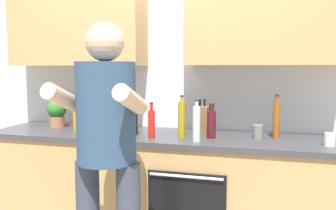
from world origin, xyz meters
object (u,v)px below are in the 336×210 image
bottle_hotsauce (152,123)px  cup_stoneware (258,132)px  bottle_oil (182,119)px  potted_herb (57,112)px  bottle_juice (76,118)px  grocery_bag_crisps (103,118)px  person_standing (106,143)px  cup_tea (106,128)px  bottle_soy (134,122)px  bottle_water (196,123)px  knife_block (202,120)px  cup_coffee (330,139)px  bottle_syrup (276,119)px  bottle_wine (212,123)px

bottle_hotsauce → cup_stoneware: bearing=13.7°
bottle_oil → potted_herb: bearing=171.3°
bottle_oil → bottle_hotsauce: 0.23m
bottle_juice → grocery_bag_crisps: size_ratio=1.51×
person_standing → cup_tea: person_standing is taller
bottle_oil → grocery_bag_crisps: bearing=165.6°
bottle_oil → bottle_soy: bottle_oil is taller
cup_tea → bottle_water: bearing=-7.3°
bottle_oil → knife_block: 0.24m
cup_coffee → knife_block: size_ratio=0.31×
cup_coffee → knife_block: knife_block is taller
cup_coffee → cup_tea: bearing=179.9°
knife_block → grocery_bag_crisps: (-0.86, -0.01, -0.02)m
cup_coffee → grocery_bag_crisps: 1.79m
cup_stoneware → potted_herb: 1.75m
bottle_soy → cup_coffee: 1.43m
bottle_syrup → cup_tea: (-1.32, -0.18, -0.10)m
cup_coffee → potted_herb: potted_herb is taller
person_standing → grocery_bag_crisps: (-0.46, 0.92, -0.00)m
cup_stoneware → cup_tea: (-1.19, -0.13, -0.01)m
bottle_wine → bottle_water: size_ratio=0.87×
bottle_oil → bottle_syrup: bearing=14.3°
person_standing → bottle_juice: person_standing is taller
bottle_wine → bottle_syrup: bearing=14.6°
bottle_soy → potted_herb: 0.81m
bottle_oil → person_standing: bearing=-111.0°
bottle_juice → bottle_water: (1.05, -0.14, 0.02)m
bottle_oil → grocery_bag_crisps: 0.77m
bottle_wine → cup_coffee: size_ratio=2.99×
bottle_oil → bottle_juice: size_ratio=1.12×
bottle_soy → bottle_wine: 0.61m
bottle_water → grocery_bag_crisps: bearing=161.8°
knife_block → cup_tea: bearing=-165.1°
bottle_oil → cup_tea: 0.63m
bottle_hotsauce → cup_coffee: (1.26, 0.06, -0.07)m
bottle_water → person_standing: bearing=-123.0°
bottle_hotsauce → bottle_syrup: size_ratio=0.82×
person_standing → bottle_juice: size_ratio=5.82×
bottle_wine → knife_block: bearing=123.4°
knife_block → bottle_wine: bearing=-56.6°
person_standing → bottle_soy: 0.77m
bottle_hotsauce → grocery_bag_crisps: bottle_hotsauce is taller
bottle_soy → potted_herb: potted_herb is taller
bottle_water → cup_tea: size_ratio=3.29×
bottle_juice → potted_herb: (-0.27, 0.13, 0.02)m
bottle_juice → cup_stoneware: size_ratio=2.81×
bottle_soy → cup_tea: bottle_soy is taller
bottle_wine → cup_tea: (-0.85, -0.05, -0.07)m
knife_block → bottle_soy: bearing=-161.6°
bottle_soy → cup_stoneware: size_ratio=2.42×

